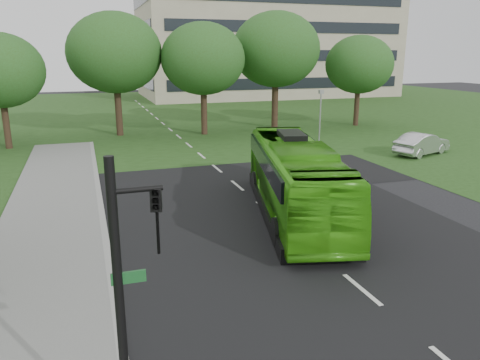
{
  "coord_description": "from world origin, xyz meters",
  "views": [
    {
      "loc": [
        -7.49,
        -12.86,
        6.87
      ],
      "look_at": [
        -1.36,
        5.49,
        1.6
      ],
      "focal_mm": 35.0,
      "sensor_mm": 36.0,
      "label": 1
    }
  ],
  "objects_px": {
    "bus": "(295,178)",
    "traffic_light": "(130,294)",
    "tree_park_c": "(203,59)",
    "tree_park_b": "(115,53)",
    "office_building": "(266,17)",
    "tree_park_d": "(276,50)",
    "camera_pole": "(320,109)",
    "sedan": "(422,144)",
    "tree_park_e": "(359,65)"
  },
  "relations": [
    {
      "from": "bus",
      "to": "camera_pole",
      "type": "bearing_deg",
      "value": 72.58
    },
    {
      "from": "tree_park_e",
      "to": "traffic_light",
      "type": "distance_m",
      "value": 41.19
    },
    {
      "from": "traffic_light",
      "to": "camera_pole",
      "type": "xyz_separation_m",
      "value": [
        17.17,
        26.0,
        -0.54
      ]
    },
    {
      "from": "office_building",
      "to": "tree_park_d",
      "type": "relative_size",
      "value": 3.79
    },
    {
      "from": "sedan",
      "to": "camera_pole",
      "type": "relative_size",
      "value": 1.13
    },
    {
      "from": "tree_park_c",
      "to": "camera_pole",
      "type": "bearing_deg",
      "value": -40.12
    },
    {
      "from": "tree_park_c",
      "to": "tree_park_e",
      "type": "height_order",
      "value": "tree_park_c"
    },
    {
      "from": "tree_park_b",
      "to": "bus",
      "type": "relative_size",
      "value": 0.88
    },
    {
      "from": "tree_park_d",
      "to": "tree_park_b",
      "type": "bearing_deg",
      "value": 179.24
    },
    {
      "from": "sedan",
      "to": "traffic_light",
      "type": "xyz_separation_m",
      "value": [
        -21.69,
        -19.47,
        2.43
      ]
    },
    {
      "from": "tree_park_c",
      "to": "sedan",
      "type": "distance_m",
      "value": 18.77
    },
    {
      "from": "tree_park_c",
      "to": "tree_park_b",
      "type": "bearing_deg",
      "value": 165.89
    },
    {
      "from": "bus",
      "to": "tree_park_d",
      "type": "bearing_deg",
      "value": 83.33
    },
    {
      "from": "tree_park_d",
      "to": "traffic_light",
      "type": "relative_size",
      "value": 1.95
    },
    {
      "from": "bus",
      "to": "office_building",
      "type": "bearing_deg",
      "value": 83.65
    },
    {
      "from": "camera_pole",
      "to": "tree_park_e",
      "type": "bearing_deg",
      "value": 23.67
    },
    {
      "from": "tree_park_b",
      "to": "tree_park_c",
      "type": "height_order",
      "value": "tree_park_b"
    },
    {
      "from": "tree_park_e",
      "to": "camera_pole",
      "type": "distance_m",
      "value": 10.67
    },
    {
      "from": "tree_park_c",
      "to": "tree_park_e",
      "type": "distance_m",
      "value": 15.33
    },
    {
      "from": "office_building",
      "to": "camera_pole",
      "type": "relative_size",
      "value": 9.77
    },
    {
      "from": "tree_park_d",
      "to": "tree_park_e",
      "type": "height_order",
      "value": "tree_park_d"
    },
    {
      "from": "tree_park_d",
      "to": "camera_pole",
      "type": "relative_size",
      "value": 2.58
    },
    {
      "from": "traffic_light",
      "to": "tree_park_b",
      "type": "bearing_deg",
      "value": 101.43
    },
    {
      "from": "office_building",
      "to": "sedan",
      "type": "relative_size",
      "value": 8.66
    },
    {
      "from": "sedan",
      "to": "traffic_light",
      "type": "bearing_deg",
      "value": 112.82
    },
    {
      "from": "tree_park_e",
      "to": "traffic_light",
      "type": "bearing_deg",
      "value": -127.02
    },
    {
      "from": "bus",
      "to": "traffic_light",
      "type": "relative_size",
      "value": 2.12
    },
    {
      "from": "bus",
      "to": "camera_pole",
      "type": "height_order",
      "value": "camera_pole"
    },
    {
      "from": "office_building",
      "to": "traffic_light",
      "type": "xyz_separation_m",
      "value": [
        -28.99,
        -67.96,
        -9.31
      ]
    },
    {
      "from": "tree_park_c",
      "to": "traffic_light",
      "type": "height_order",
      "value": "tree_park_c"
    },
    {
      "from": "bus",
      "to": "camera_pole",
      "type": "xyz_separation_m",
      "value": [
        9.14,
        15.06,
        1.04
      ]
    },
    {
      "from": "tree_park_b",
      "to": "sedan",
      "type": "distance_m",
      "value": 25.09
    },
    {
      "from": "office_building",
      "to": "camera_pole",
      "type": "bearing_deg",
      "value": -105.73
    },
    {
      "from": "tree_park_b",
      "to": "camera_pole",
      "type": "xyz_separation_m",
      "value": [
        14.78,
        -8.29,
        -4.22
      ]
    },
    {
      "from": "tree_park_b",
      "to": "sedan",
      "type": "bearing_deg",
      "value": -37.52
    },
    {
      "from": "bus",
      "to": "tree_park_b",
      "type": "bearing_deg",
      "value": 117.43
    },
    {
      "from": "tree_park_b",
      "to": "camera_pole",
      "type": "height_order",
      "value": "tree_park_b"
    },
    {
      "from": "office_building",
      "to": "tree_park_b",
      "type": "relative_size",
      "value": 3.93
    },
    {
      "from": "bus",
      "to": "traffic_light",
      "type": "height_order",
      "value": "traffic_light"
    },
    {
      "from": "tree_park_d",
      "to": "camera_pole",
      "type": "bearing_deg",
      "value": -86.64
    },
    {
      "from": "tree_park_b",
      "to": "camera_pole",
      "type": "bearing_deg",
      "value": -29.29
    },
    {
      "from": "tree_park_c",
      "to": "camera_pole",
      "type": "distance_m",
      "value": 10.79
    },
    {
      "from": "tree_park_b",
      "to": "office_building",
      "type": "bearing_deg",
      "value": 51.68
    },
    {
      "from": "sedan",
      "to": "traffic_light",
      "type": "height_order",
      "value": "traffic_light"
    },
    {
      "from": "tree_park_c",
      "to": "traffic_light",
      "type": "relative_size",
      "value": 1.73
    },
    {
      "from": "tree_park_d",
      "to": "tree_park_e",
      "type": "distance_m",
      "value": 8.27
    },
    {
      "from": "office_building",
      "to": "traffic_light",
      "type": "distance_m",
      "value": 74.47
    },
    {
      "from": "tree_park_b",
      "to": "sedan",
      "type": "height_order",
      "value": "tree_park_b"
    },
    {
      "from": "bus",
      "to": "sedan",
      "type": "xyz_separation_m",
      "value": [
        13.66,
        8.53,
        -0.84
      ]
    },
    {
      "from": "sedan",
      "to": "camera_pole",
      "type": "distance_m",
      "value": 8.16
    }
  ]
}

